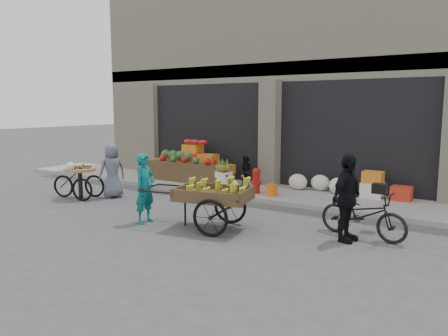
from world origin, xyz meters
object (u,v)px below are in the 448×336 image
Objects in this scene: pineapple_bin at (224,180)px; cyclist at (347,198)px; banana_cart at (211,192)px; vendor_woman at (145,188)px; seated_person at (246,172)px; tricycle_cart at (80,178)px; vendor_grey at (112,170)px; bicycle at (363,215)px; fire_hydrant at (256,180)px; orange_bucket at (272,190)px.

cyclist is (4.40, -2.54, 0.45)m from pineapple_bin.
vendor_woman reaches higher than banana_cart.
pineapple_bin is at bearing -133.69° from seated_person.
seated_person is at bearing 56.31° from pineapple_bin.
vendor_grey is (0.62, 0.59, 0.18)m from tricycle_cart.
banana_cart is 4.17m from vendor_grey.
seated_person is 0.57× the size of cyclist.
fire_hydrant is at bearing 67.39° from bicycle.
vendor_grey is at bearing -135.12° from pineapple_bin.
bicycle is (4.60, -2.14, 0.08)m from pineapple_bin.
cyclist is (4.02, 1.10, 0.06)m from vendor_woman.
seated_person reaches higher than pineapple_bin.
seated_person is (0.40, 0.60, 0.21)m from pineapple_bin.
vendor_grey reaches higher than pineapple_bin.
banana_cart is 1.54× the size of bicycle.
seated_person is at bearing 159.52° from vendor_grey.
bicycle is at bearing -24.94° from pineapple_bin.
seated_person reaches higher than tricycle_cart.
vendor_woman is 0.88× the size of bicycle.
tricycle_cart reaches higher than fire_hydrant.
fire_hydrant is 0.76× the size of seated_person.
bicycle is at bearing -43.11° from seated_person.
orange_bucket is 3.63m from bicycle.
pineapple_bin is 0.75m from seated_person.
tricycle_cart is at bearing -143.63° from seated_person.
tricycle_cart is at bearing -135.42° from pineapple_bin.
seated_person is 3.84m from vendor_grey.
orange_bucket is 3.76m from cyclist.
banana_cart is 1.50m from vendor_woman.
vendor_grey is at bearing -146.98° from fire_hydrant.
vendor_woman is at bearing -175.84° from banana_cart.
orange_bucket is (0.50, -0.05, -0.23)m from fire_hydrant.
orange_bucket is at bearing 141.39° from vendor_grey.
vendor_woman reaches higher than tricycle_cart.
tricycle_cart is (-4.67, 0.45, -0.19)m from banana_cart.
vendor_grey is 6.62m from cyclist.
pineapple_bin is at bearing 157.39° from vendor_grey.
banana_cart reaches higher than orange_bucket.
pineapple_bin is 0.36× the size of tricycle_cart.
pineapple_bin is 0.30× the size of bicycle.
vendor_woman is at bearing -101.27° from fire_hydrant.
banana_cart is 1.81× the size of tricycle_cart.
orange_bucket is 0.12× the size of banana_cart.
orange_bucket is at bearing -5.71° from fire_hydrant.
seated_person is at bearing 149.74° from orange_bucket.
vendor_woman is 4.17m from cyclist.
pineapple_bin is 5.08m from bicycle.
seated_person is 4.10m from banana_cart.
tricycle_cart reaches higher than bicycle.
vendor_woman reaches higher than orange_bucket.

